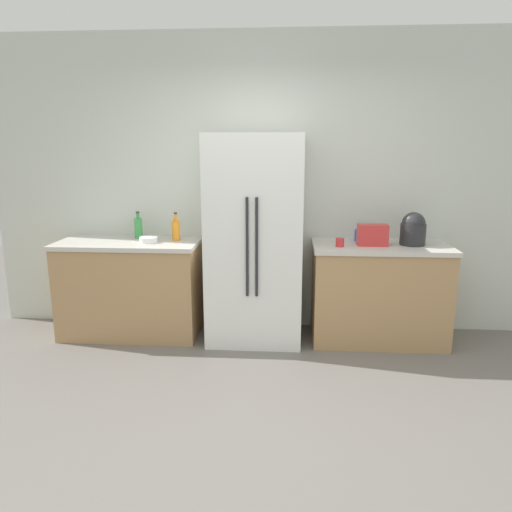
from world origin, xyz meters
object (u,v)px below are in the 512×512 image
Objects in this scene: refrigerator at (255,240)px; cup_a at (358,235)px; cup_b at (340,242)px; bottle_a at (176,230)px; rice_cooker at (413,229)px; toaster at (372,235)px; bottle_b at (138,227)px; bowl_a at (149,240)px.

refrigerator is 17.26× the size of cup_a.
refrigerator is at bearing 173.37° from cup_b.
bottle_a is 2.42× the size of cup_a.
rice_cooker is 0.49m from cup_a.
rice_cooker is (0.36, 0.05, 0.05)m from toaster.
cup_b is (-0.29, -0.08, -0.06)m from toaster.
bottle_a is 1.03× the size of bottle_b.
toaster is at bearing -172.48° from rice_cooker.
bottle_b is at bearing 126.84° from bowl_a.
cup_a is at bearing -0.35° from bottle_b.
bowl_a is (0.16, -0.21, -0.08)m from bottle_b.
toaster is at bearing -63.41° from cup_a.
rice_cooker is at bearing -1.65° from bottle_a.
toaster is at bearing 0.18° from bowl_a.
rice_cooker is 2.15m from bottle_a.
bottle_b is at bearing 179.65° from cup_a.
refrigerator reaches higher than bottle_b.
cup_a is (1.70, 0.08, -0.04)m from bottle_a.
toaster is 1.03× the size of bottle_b.
bottle_b is at bearing 170.39° from refrigerator.
cup_a reaches higher than bowl_a.
bowl_a is at bearing -179.05° from refrigerator.
bottle_b is (-2.54, 0.15, -0.04)m from rice_cooker.
bottle_b is at bearing 171.57° from cup_b.
cup_b is at bearing -169.10° from rice_cooker.
toaster is 2.19m from bottle_b.
toaster reaches higher than cup_a.
refrigerator is 0.97m from cup_a.
cup_b is at bearing -165.01° from toaster.
bottle_a reaches higher than toaster.
bottle_a reaches higher than cup_b.
refrigerator reaches higher than bowl_a.
bottle_b is 3.43× the size of cup_b.
cup_b is 1.73m from bowl_a.
bowl_a is (-2.02, -0.01, -0.07)m from toaster.
cup_a is at bearing 5.78° from bowl_a.
rice_cooker is 1.12× the size of bottle_a.
toaster is 2.02m from bowl_a.
cup_a is 1.46× the size of cup_b.
refrigerator is 0.76m from cup_b.
bottle_b reaches higher than toaster.
refrigerator is at bearing -7.65° from bottle_a.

